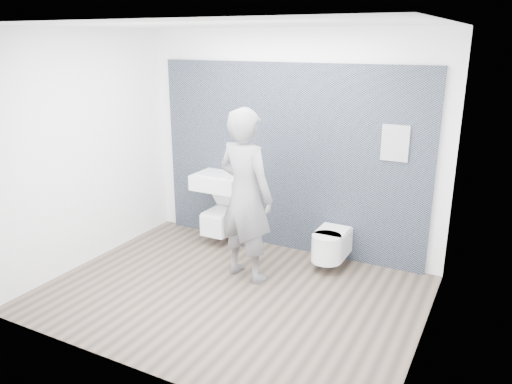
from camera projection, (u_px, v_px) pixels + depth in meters
The scene contains 8 objects.
ground at pixel (231, 293), 5.47m from camera, with size 4.00×4.00×0.00m, color brown.
room_shell at pixel (228, 137), 4.95m from camera, with size 4.00×4.00×4.00m.
tile_wall at pixel (286, 246), 6.71m from camera, with size 3.60×0.06×2.40m, color black.
washbasin at pixel (219, 181), 6.60m from camera, with size 0.66×0.49×0.49m.
toilet_square at pixel (220, 220), 6.77m from camera, with size 0.34×0.49×0.61m.
toilet_rounded at pixel (330, 245), 6.01m from camera, with size 0.37×0.62×0.34m.
info_placard at pixel (385, 268), 6.08m from camera, with size 0.31×0.03×0.41m, color silver.
visitor at pixel (245, 196), 5.58m from camera, with size 0.72×0.47×1.98m, color gray.
Camera 1 is at (2.52, -4.20, 2.68)m, focal length 35.00 mm.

